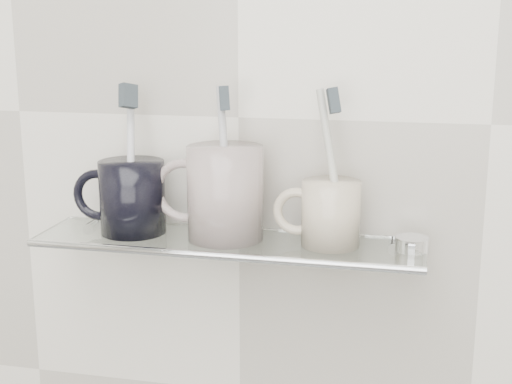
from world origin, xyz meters
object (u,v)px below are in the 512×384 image
(mug_center, at_px, (225,193))
(mug_right, at_px, (331,213))
(shelf_glass, at_px, (228,242))
(mug_left, at_px, (132,197))

(mug_center, height_order, mug_right, mug_center)
(shelf_glass, bearing_deg, mug_center, 127.05)
(shelf_glass, relative_size, mug_center, 4.15)
(mug_left, bearing_deg, mug_center, 8.71)
(shelf_glass, distance_m, mug_right, 0.14)
(mug_center, bearing_deg, mug_right, 20.24)
(shelf_glass, relative_size, mug_right, 6.07)
(shelf_glass, xyz_separation_m, mug_left, (-0.13, 0.00, 0.05))
(mug_left, height_order, mug_center, mug_center)
(shelf_glass, height_order, mug_right, mug_right)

